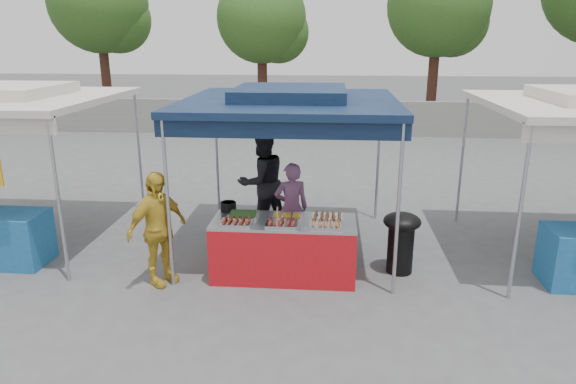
# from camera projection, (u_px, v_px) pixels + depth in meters

# --- Properties ---
(ground_plane) EXTENTS (80.00, 80.00, 0.00)m
(ground_plane) POSITION_uv_depth(u_px,v_px,m) (285.00, 273.00, 7.46)
(ground_plane) COLOR #4E4F51
(back_wall) EXTENTS (40.00, 0.25, 1.20)m
(back_wall) POSITION_uv_depth(u_px,v_px,m) (313.00, 118.00, 17.78)
(back_wall) COLOR slate
(back_wall) RESTS_ON ground_plane
(main_canopy) EXTENTS (3.20, 3.20, 2.57)m
(main_canopy) POSITION_uv_depth(u_px,v_px,m) (290.00, 101.00, 7.70)
(main_canopy) COLOR #A4A4AA
(main_canopy) RESTS_ON ground_plane
(tree_0) EXTENTS (3.72, 3.70, 6.35)m
(tree_0) POSITION_uv_depth(u_px,v_px,m) (103.00, 8.00, 19.45)
(tree_0) COLOR #381E15
(tree_0) RESTS_ON ground_plane
(tree_1) EXTENTS (3.33, 3.24, 5.56)m
(tree_1) POSITION_uv_depth(u_px,v_px,m) (266.00, 22.00, 18.63)
(tree_1) COLOR #381E15
(tree_1) RESTS_ON ground_plane
(tree_2) EXTENTS (3.61, 3.57, 6.14)m
(tree_2) POSITION_uv_depth(u_px,v_px,m) (442.00, 10.00, 17.99)
(tree_2) COLOR #381E15
(tree_2) RESTS_ON ground_plane
(vendor_table) EXTENTS (2.00, 0.80, 0.85)m
(vendor_table) POSITION_uv_depth(u_px,v_px,m) (284.00, 249.00, 7.24)
(vendor_table) COLOR #A90F16
(vendor_table) RESTS_ON ground_plane
(food_tray_fl) EXTENTS (0.42, 0.30, 0.07)m
(food_tray_fl) POSITION_uv_depth(u_px,v_px,m) (236.00, 223.00, 6.93)
(food_tray_fl) COLOR #AFAFB3
(food_tray_fl) RESTS_ON vendor_table
(food_tray_fm) EXTENTS (0.42, 0.30, 0.07)m
(food_tray_fm) POSITION_uv_depth(u_px,v_px,m) (282.00, 224.00, 6.88)
(food_tray_fm) COLOR #AFAFB3
(food_tray_fm) RESTS_ON vendor_table
(food_tray_fr) EXTENTS (0.42, 0.30, 0.07)m
(food_tray_fr) POSITION_uv_depth(u_px,v_px,m) (326.00, 225.00, 6.83)
(food_tray_fr) COLOR #AFAFB3
(food_tray_fr) RESTS_ON vendor_table
(food_tray_bl) EXTENTS (0.42, 0.30, 0.07)m
(food_tray_bl) POSITION_uv_depth(u_px,v_px,m) (243.00, 215.00, 7.22)
(food_tray_bl) COLOR #AFAFB3
(food_tray_bl) RESTS_ON vendor_table
(food_tray_bm) EXTENTS (0.42, 0.30, 0.07)m
(food_tray_bm) POSITION_uv_depth(u_px,v_px,m) (287.00, 216.00, 7.17)
(food_tray_bm) COLOR #AFAFB3
(food_tray_bm) RESTS_ON vendor_table
(food_tray_br) EXTENTS (0.42, 0.30, 0.07)m
(food_tray_br) POSITION_uv_depth(u_px,v_px,m) (327.00, 217.00, 7.14)
(food_tray_br) COLOR #AFAFB3
(food_tray_br) RESTS_ON vendor_table
(cooking_pot) EXTENTS (0.23, 0.23, 0.13)m
(cooking_pot) POSITION_uv_depth(u_px,v_px,m) (228.00, 206.00, 7.49)
(cooking_pot) COLOR black
(cooking_pot) RESTS_ON vendor_table
(skewer_cup) EXTENTS (0.08, 0.08, 0.10)m
(skewer_cup) POSITION_uv_depth(u_px,v_px,m) (277.00, 224.00, 6.84)
(skewer_cup) COLOR #A4A4AA
(skewer_cup) RESTS_ON vendor_table
(wok_burner) EXTENTS (0.54, 0.54, 0.91)m
(wok_burner) POSITION_uv_depth(u_px,v_px,m) (401.00, 237.00, 7.36)
(wok_burner) COLOR black
(wok_burner) RESTS_ON ground_plane
(crate_left) EXTENTS (0.47, 0.33, 0.28)m
(crate_left) POSITION_uv_depth(u_px,v_px,m) (259.00, 246.00, 8.07)
(crate_left) COLOR navy
(crate_left) RESTS_ON ground_plane
(crate_right) EXTENTS (0.47, 0.33, 0.28)m
(crate_right) POSITION_uv_depth(u_px,v_px,m) (312.00, 247.00, 8.04)
(crate_right) COLOR navy
(crate_right) RESTS_ON ground_plane
(crate_stacked) EXTENTS (0.45, 0.31, 0.27)m
(crate_stacked) POSITION_uv_depth(u_px,v_px,m) (312.00, 230.00, 7.96)
(crate_stacked) COLOR navy
(crate_stacked) RESTS_ON crate_right
(vendor_woman) EXTENTS (0.60, 0.46, 1.46)m
(vendor_woman) POSITION_uv_depth(u_px,v_px,m) (291.00, 208.00, 8.00)
(vendor_woman) COLOR #784C71
(vendor_woman) RESTS_ON ground_plane
(helper_man) EXTENTS (1.13, 1.10, 1.84)m
(helper_man) POSITION_uv_depth(u_px,v_px,m) (262.00, 182.00, 8.74)
(helper_man) COLOR black
(helper_man) RESTS_ON ground_plane
(customer_person) EXTENTS (0.85, 0.99, 1.60)m
(customer_person) POSITION_uv_depth(u_px,v_px,m) (157.00, 229.00, 6.94)
(customer_person) COLOR gold
(customer_person) RESTS_ON ground_plane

